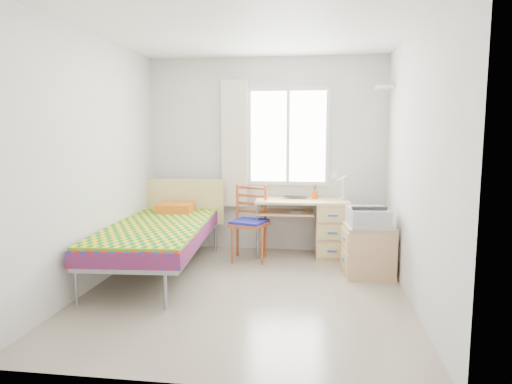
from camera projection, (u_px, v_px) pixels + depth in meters
floor at (246, 292)px, 4.64m from camera, size 3.50×3.50×0.00m
ceiling at (245, 26)px, 4.30m from camera, size 3.50×3.50×0.00m
wall_back at (266, 155)px, 6.19m from camera, size 3.20×0.00×3.20m
wall_left at (92, 163)px, 4.68m from camera, size 0.00×3.50×3.50m
wall_right at (415, 166)px, 4.25m from camera, size 0.00×3.50×3.50m
window at (288, 137)px, 6.09m from camera, size 1.10×0.04×1.30m
curtain at (235, 144)px, 6.15m from camera, size 0.35×0.05×1.70m
floating_shelf at (385, 87)px, 5.53m from camera, size 0.20×0.32×0.03m
bed at (160, 232)px, 5.24m from camera, size 1.20×2.33×0.98m
desk at (326, 226)px, 5.89m from camera, size 1.21×0.59×0.74m
chair at (250, 218)px, 5.77m from camera, size 0.51×0.51×0.95m
cabinet at (368, 251)px, 5.12m from camera, size 0.58×0.52×0.57m
printer at (368, 217)px, 5.05m from camera, size 0.47×0.53×0.21m
laptop at (294, 198)px, 5.97m from camera, size 0.34×0.24×0.02m
pen_cup at (315, 195)px, 5.98m from camera, size 0.10×0.10×0.10m
task_lamp at (339, 183)px, 5.74m from camera, size 0.22×0.31×0.38m
book at (289, 211)px, 5.95m from camera, size 0.20×0.25×0.02m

